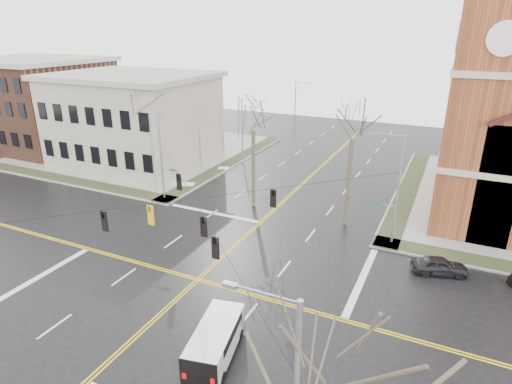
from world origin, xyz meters
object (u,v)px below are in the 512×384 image
at_px(signal_pole_nw, 162,153).
at_px(tree_nw_far, 145,109).
at_px(signal_pole_ne, 396,187).
at_px(tree_ne, 353,133).
at_px(streetlight_north_b, 296,103).
at_px(cargo_van, 217,338).
at_px(tree_nw_near, 253,125).
at_px(parked_car_a, 439,266).
at_px(streetlight_north_a, 243,126).

xyz_separation_m(signal_pole_nw, tree_nw_far, (-3.18, 1.85, 3.90)).
distance_m(signal_pole_ne, tree_ne, 5.78).
xyz_separation_m(signal_pole_nw, streetlight_north_b, (0.67, 36.50, -0.48)).
distance_m(cargo_van, tree_nw_near, 22.28).
bearing_deg(tree_nw_near, streetlight_north_b, 103.69).
height_order(streetlight_north_b, tree_nw_far, tree_nw_far).
bearing_deg(parked_car_a, streetlight_north_b, 15.88).
distance_m(parked_car_a, tree_nw_far, 31.38).
height_order(signal_pole_nw, streetlight_north_b, signal_pole_nw).
bearing_deg(tree_ne, streetlight_north_b, 117.21).
height_order(signal_pole_nw, tree_nw_far, tree_nw_far).
bearing_deg(parked_car_a, signal_pole_ne, 33.39).
bearing_deg(signal_pole_nw, tree_ne, 5.86).
bearing_deg(parked_car_a, tree_ne, 40.41).
bearing_deg(signal_pole_ne, streetlight_north_b, 121.05).
xyz_separation_m(streetlight_north_b, tree_nw_near, (8.29, -34.04, 3.67)).
bearing_deg(streetlight_north_a, tree_nw_near, -59.44).
bearing_deg(streetlight_north_a, signal_pole_nw, -92.32).
xyz_separation_m(cargo_van, tree_ne, (2.14, 19.26, 7.32)).
relative_size(signal_pole_nw, parked_car_a, 2.33).
relative_size(streetlight_north_a, tree_nw_far, 0.65).
bearing_deg(signal_pole_nw, signal_pole_ne, 0.00).
relative_size(signal_pole_ne, tree_nw_far, 0.74).
relative_size(streetlight_north_a, parked_car_a, 2.08).
bearing_deg(cargo_van, streetlight_north_a, 103.35).
bearing_deg(cargo_van, parked_car_a, 42.21).
xyz_separation_m(streetlight_north_b, tree_nw_far, (-3.85, -34.65, 4.38)).
bearing_deg(parked_car_a, tree_nw_far, 62.93).
relative_size(signal_pole_nw, tree_ne, 0.77).
bearing_deg(streetlight_north_a, streetlight_north_b, 90.00).
bearing_deg(tree_ne, streetlight_north_a, 140.61).
xyz_separation_m(signal_pole_ne, tree_nw_far, (-25.82, 1.85, 3.90)).
distance_m(signal_pole_nw, streetlight_north_a, 16.52).
distance_m(parked_car_a, tree_nw_near, 20.07).
height_order(signal_pole_nw, streetlight_north_a, signal_pole_nw).
relative_size(parked_car_a, tree_nw_near, 0.34).
bearing_deg(streetlight_north_a, signal_pole_ne, -36.90).
distance_m(streetlight_north_a, tree_nw_near, 16.71).
xyz_separation_m(cargo_van, tree_nw_near, (-7.36, 19.82, 7.00)).
xyz_separation_m(parked_car_a, tree_nw_near, (-17.71, 5.76, 7.48)).
height_order(signal_pole_ne, tree_ne, tree_ne).
relative_size(streetlight_north_a, tree_nw_near, 0.71).
xyz_separation_m(signal_pole_ne, streetlight_north_a, (-21.97, 16.50, -0.48)).
xyz_separation_m(signal_pole_ne, cargo_van, (-6.32, -17.37, -3.82)).
distance_m(parked_car_a, tree_ne, 12.46).
bearing_deg(signal_pole_ne, tree_nw_near, 169.82).
bearing_deg(parked_car_a, tree_nw_near, 54.71).
bearing_deg(tree_nw_near, cargo_van, -69.63).
height_order(parked_car_a, tree_ne, tree_ne).
distance_m(streetlight_north_b, tree_ne, 39.11).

